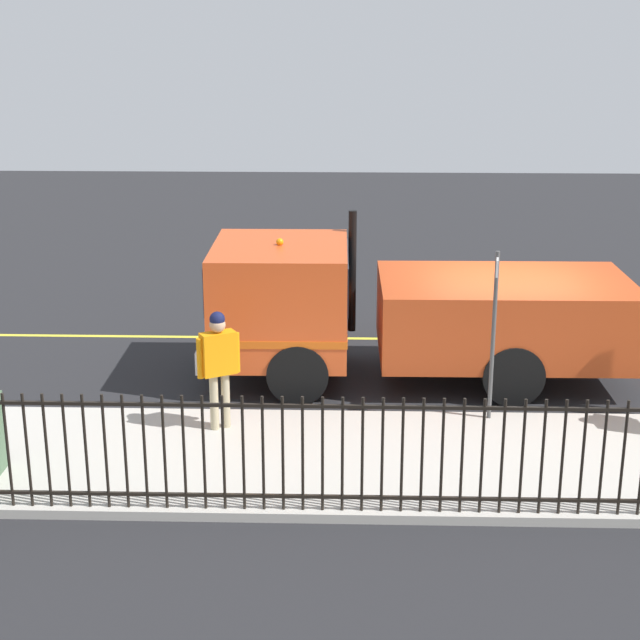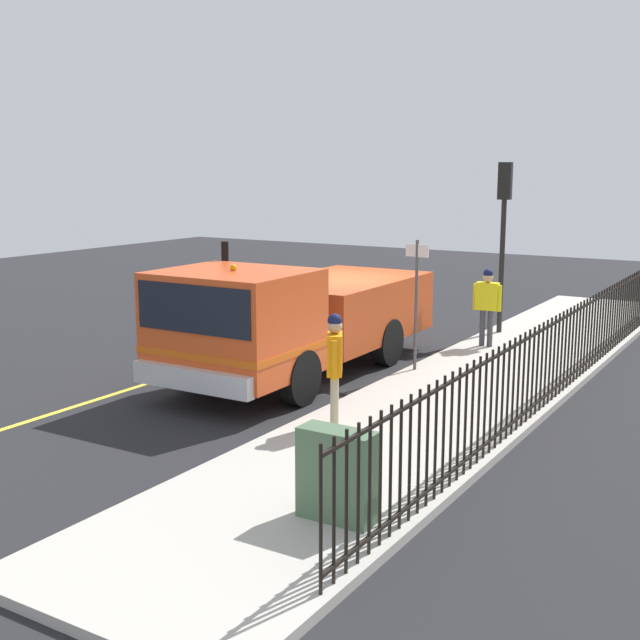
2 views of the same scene
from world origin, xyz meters
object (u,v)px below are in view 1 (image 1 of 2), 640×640
work_truck (384,306)px  street_sign (494,317)px  worker_standing (218,358)px  traffic_cone (316,325)px

work_truck → street_sign: 2.48m
worker_standing → traffic_cone: 4.59m
worker_standing → traffic_cone: bearing=45.4°
work_truck → street_sign: (1.93, 1.49, 0.42)m
worker_standing → traffic_cone: size_ratio=2.80×
work_truck → street_sign: size_ratio=2.77×
worker_standing → traffic_cone: (-4.34, 1.22, -0.87)m
traffic_cone → work_truck: bearing=31.6°
work_truck → worker_standing: bearing=134.7°
traffic_cone → street_sign: size_ratio=0.25×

